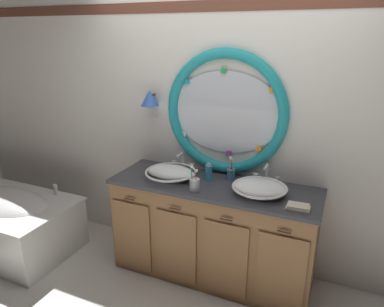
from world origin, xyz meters
name	(u,v)px	position (x,y,z in m)	size (l,w,h in m)	color
ground_plane	(195,288)	(0.00, 0.00, 0.00)	(14.00, 14.00, 0.00)	silver
back_wall_assembly	(222,126)	(0.00, 0.58, 1.32)	(6.40, 0.26, 2.60)	silver
vanity_counter	(213,230)	(0.06, 0.26, 0.45)	(1.78, 0.63, 0.89)	olive
bathtub	(4,219)	(-2.05, -0.20, 0.32)	(1.48, 0.84, 0.63)	white
sink_basin_left	(171,172)	(-0.34, 0.23, 0.95)	(0.46, 0.46, 0.11)	white
sink_basin_right	(260,187)	(0.46, 0.23, 0.95)	(0.44, 0.44, 0.10)	white
faucet_set_left	(182,162)	(-0.34, 0.47, 0.96)	(0.23, 0.14, 0.17)	silver
faucet_set_right	(266,176)	(0.46, 0.47, 0.96)	(0.24, 0.13, 0.17)	silver
toothbrush_holder_left	(195,184)	(-0.04, 0.07, 0.95)	(0.09, 0.09, 0.22)	silver
toothbrush_holder_right	(231,173)	(0.16, 0.40, 0.95)	(0.08, 0.08, 0.22)	slate
soap_dispenser	(209,172)	(-0.02, 0.32, 0.96)	(0.06, 0.06, 0.16)	#388EBC
folded_hand_towel	(298,207)	(0.78, 0.08, 0.91)	(0.17, 0.11, 0.03)	beige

